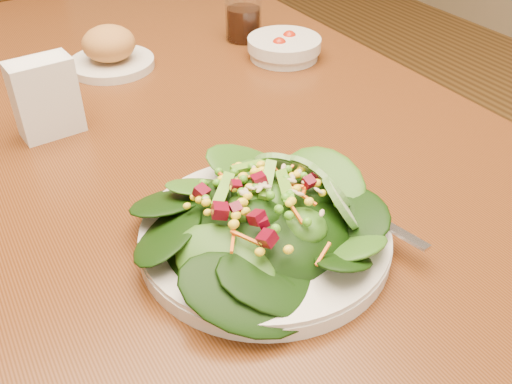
# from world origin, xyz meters

# --- Properties ---
(dining_table) EXTENTS (0.90, 1.40, 0.75)m
(dining_table) POSITION_xyz_m (0.00, 0.00, 0.65)
(dining_table) COLOR #5E3117
(dining_table) RESTS_ON ground_plane
(salad_plate) EXTENTS (0.29, 0.29, 0.08)m
(salad_plate) POSITION_xyz_m (-0.02, -0.36, 0.78)
(salad_plate) COLOR silver
(salad_plate) RESTS_ON dining_table
(bread_plate) EXTENTS (0.16, 0.16, 0.08)m
(bread_plate) POSITION_xyz_m (-0.02, 0.20, 0.78)
(bread_plate) COLOR silver
(bread_plate) RESTS_ON dining_table
(tomato_bowl) EXTENTS (0.14, 0.14, 0.05)m
(tomato_bowl) POSITION_xyz_m (0.28, 0.08, 0.77)
(tomato_bowl) COLOR silver
(tomato_bowl) RESTS_ON dining_table
(drinking_glass) EXTENTS (0.07, 0.07, 0.13)m
(drinking_glass) POSITION_xyz_m (0.26, 0.20, 0.81)
(drinking_glass) COLOR silver
(drinking_glass) RESTS_ON dining_table
(napkin_holder) EXTENTS (0.09, 0.06, 0.12)m
(napkin_holder) POSITION_xyz_m (-0.18, 0.02, 0.81)
(napkin_holder) COLOR white
(napkin_holder) RESTS_ON dining_table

